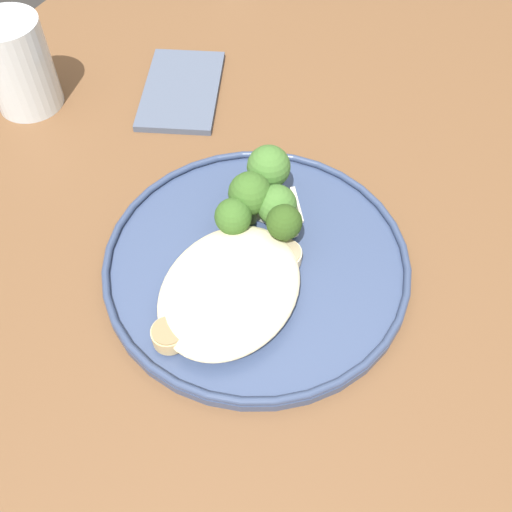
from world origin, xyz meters
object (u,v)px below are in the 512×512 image
broccoli_floret_right_tilted (269,168)px  folded_napkin (182,90)px  broccoli_floret_tall_stalk (233,218)px  water_glass (20,69)px  seared_scallop_center_golden (265,268)px  seared_scallop_large_seared (243,286)px  broccoli_floret_beside_noodles (250,195)px  broccoli_floret_split_head (288,226)px  dinner_plate (256,263)px  broccoli_floret_front_edge (277,205)px  seared_scallop_left_edge (169,335)px  seared_scallop_half_hidden (284,256)px

broccoli_floret_right_tilted → folded_napkin: broccoli_floret_right_tilted is taller
broccoli_floret_tall_stalk → water_glass: bearing=-103.4°
seared_scallop_center_golden → broccoli_floret_tall_stalk: 0.06m
seared_scallop_large_seared → broccoli_floret_beside_noodles: size_ratio=0.44×
broccoli_floret_split_head → folded_napkin: (-0.16, -0.22, -0.04)m
broccoli_floret_tall_stalk → broccoli_floret_right_tilted: broccoli_floret_right_tilted is taller
dinner_plate → seared_scallop_large_seared: size_ratio=11.10×
dinner_plate → seared_scallop_center_golden: seared_scallop_center_golden is taller
seared_scallop_large_seared → broccoli_floret_tall_stalk: (-0.05, -0.04, 0.02)m
seared_scallop_large_seared → broccoli_floret_front_edge: broccoli_floret_front_edge is taller
dinner_plate → broccoli_floret_split_head: broccoli_floret_split_head is taller
seared_scallop_center_golden → seared_scallop_large_seared: bearing=-17.4°
seared_scallop_left_edge → broccoli_floret_tall_stalk: size_ratio=0.59×
seared_scallop_large_seared → broccoli_floret_split_head: broccoli_floret_split_head is taller
dinner_plate → seared_scallop_half_hidden: (-0.01, 0.02, 0.01)m
seared_scallop_half_hidden → seared_scallop_large_seared: (0.05, -0.02, 0.00)m
dinner_plate → water_glass: (-0.09, -0.35, 0.04)m
dinner_plate → water_glass: 0.37m
seared_scallop_left_edge → seared_scallop_center_golden: size_ratio=0.84×
dinner_plate → seared_scallop_center_golden: size_ratio=8.11×
seared_scallop_left_edge → broccoli_floret_right_tilted: (-0.19, -0.00, 0.03)m
seared_scallop_half_hidden → folded_napkin: bearing=-128.5°
seared_scallop_left_edge → seared_scallop_center_golden: seared_scallop_left_edge is taller
seared_scallop_large_seared → broccoli_floret_front_edge: bearing=-174.1°
broccoli_floret_front_edge → broccoli_floret_split_head: bearing=46.8°
broccoli_floret_tall_stalk → broccoli_floret_split_head: bearing=103.2°
seared_scallop_center_golden → broccoli_floret_beside_noodles: 0.07m
seared_scallop_left_edge → water_glass: size_ratio=0.28×
broccoli_floret_beside_noodles → broccoli_floret_tall_stalk: broccoli_floret_beside_noodles is taller
broccoli_floret_right_tilted → broccoli_floret_front_edge: broccoli_floret_right_tilted is taller
seared_scallop_half_hidden → seared_scallop_large_seared: 0.05m
seared_scallop_large_seared → folded_napkin: size_ratio=0.17×
seared_scallop_large_seared → broccoli_floret_right_tilted: size_ratio=0.40×
seared_scallop_left_edge → folded_napkin: (-0.30, -0.18, -0.02)m
broccoli_floret_right_tilted → folded_napkin: size_ratio=0.43×
seared_scallop_half_hidden → broccoli_floret_right_tilted: (-0.07, -0.05, 0.03)m
seared_scallop_large_seared → seared_scallop_center_golden: bearing=162.6°
broccoli_floret_tall_stalk → broccoli_floret_front_edge: same height
seared_scallop_left_edge → broccoli_floret_split_head: broccoli_floret_split_head is taller
seared_scallop_center_golden → broccoli_floret_right_tilted: bearing=-154.6°
seared_scallop_center_golden → broccoli_floret_split_head: broccoli_floret_split_head is taller
dinner_plate → seared_scallop_left_edge: size_ratio=9.71×
seared_scallop_center_golden → broccoli_floret_front_edge: 0.06m
seared_scallop_half_hidden → broccoli_floret_beside_noodles: bearing=-121.4°
seared_scallop_center_golden → water_glass: 0.38m
broccoli_floret_beside_noodles → broccoli_floret_right_tilted: (-0.04, 0.00, 0.00)m
seared_scallop_large_seared → folded_napkin: (-0.23, -0.21, -0.02)m
seared_scallop_half_hidden → broccoli_floret_split_head: (-0.02, -0.00, 0.02)m
water_glass → seared_scallop_half_hidden: bearing=78.0°
seared_scallop_large_seared → broccoli_floret_front_edge: size_ratio=0.51×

